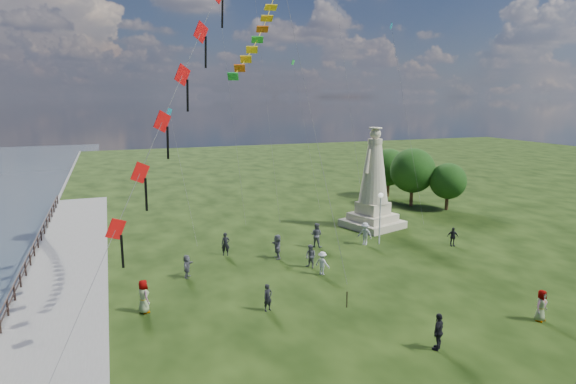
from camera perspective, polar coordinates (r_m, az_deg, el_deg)
name	(u,v)px	position (r m, az deg, el deg)	size (l,w,h in m)	color
waterfront	(35,308)	(29.97, -27.82, -12.03)	(200.00, 200.00, 1.51)	#2D3843
statue	(373,190)	(41.82, 10.09, 0.20)	(5.31, 5.31, 8.61)	#BFAB90
lamppost	(380,207)	(37.11, 10.90, -1.79)	(0.37, 0.37, 4.01)	silver
tree_row	(411,172)	(52.14, 14.42, 2.36)	(6.40, 11.49, 6.00)	#382314
person_0	(268,297)	(25.92, -2.41, -12.38)	(0.54, 0.35, 1.47)	black
person_1	(311,256)	(31.97, 2.71, -7.63)	(0.77, 0.47, 1.58)	#595960
person_2	(322,263)	(30.87, 4.10, -8.41)	(0.98, 0.50, 1.51)	silver
person_3	(439,331)	(23.24, 17.41, -15.49)	(1.01, 0.52, 1.72)	black
person_4	(541,305)	(27.87, 27.80, -11.81)	(0.80, 0.49, 1.64)	#595960
person_5	(187,266)	(30.98, -11.89, -8.60)	(1.36, 0.59, 1.47)	#595960
person_6	(226,244)	(34.67, -7.41, -6.14)	(0.60, 0.39, 1.65)	black
person_7	(316,235)	(36.30, 3.38, -5.11)	(0.89, 0.55, 1.84)	#595960
person_8	(365,234)	(37.22, 9.10, -4.90)	(1.12, 0.58, 1.74)	silver
person_9	(453,237)	(38.58, 18.93, -5.03)	(0.85, 0.43, 1.44)	black
person_10	(144,296)	(26.71, -16.75, -11.76)	(0.87, 0.54, 1.78)	#595960
person_11	(277,246)	(33.73, -1.27, -6.47)	(1.60, 0.69, 1.72)	#595960
red_kite_train	(181,83)	(23.37, -12.56, 12.52)	(9.90, 9.35, 18.87)	black
small_kites	(287,59)	(45.37, -0.15, 15.47)	(20.99, 14.01, 24.20)	teal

